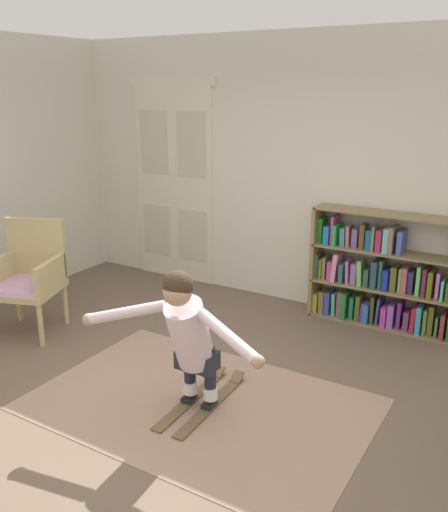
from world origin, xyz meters
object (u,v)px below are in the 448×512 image
skis_pair (203,400)px  person_skier (188,332)px  bookshelf (380,278)px  wicker_chair (29,274)px

skis_pair → person_skier: (0.01, -0.19, 0.65)m
bookshelf → skis_pair: (-0.72, -2.17, -0.48)m
bookshelf → person_skier: bookshelf is taller
bookshelf → skis_pair: 2.33m
skis_pair → bookshelf: bearing=71.6°
wicker_chair → person_skier: person_skier is taller
wicker_chair → person_skier: 2.25m
bookshelf → person_skier: bearing=-106.8°
wicker_chair → skis_pair: (2.20, -0.26, -0.56)m
bookshelf → wicker_chair: size_ratio=1.36×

